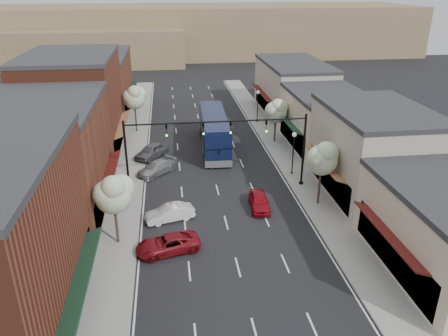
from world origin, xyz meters
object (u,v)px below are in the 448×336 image
object	(u,v)px
parked_car_a	(168,244)
parked_car_b	(170,213)
signal_mast_left	(153,146)
coach_bus	(214,131)
tree_left_near	(114,193)
red_hatchback	(259,201)
signal_mast_right	(279,140)
tree_right_near	(323,157)
tree_left_far	(134,97)
parked_car_c	(156,168)
tree_right_far	(276,110)
parked_car_d	(152,151)
lamp_post_far	(258,101)
lamp_post_near	(294,146)

from	to	relation	value
parked_car_a	parked_car_b	bearing A→B (deg)	163.76
signal_mast_left	coach_bus	bearing A→B (deg)	59.56
coach_bus	parked_car_a	world-z (taller)	coach_bus
tree_left_near	coach_bus	world-z (taller)	tree_left_near
signal_mast_left	red_hatchback	size ratio (longest dim) A/B	2.12
signal_mast_right	tree_right_near	bearing A→B (deg)	-56.09
signal_mast_right	tree_left_near	world-z (taller)	signal_mast_right
parked_car_a	signal_mast_right	bearing A→B (deg)	119.18
tree_left_far	parked_car_c	distance (m)	14.35
signal_mast_right	tree_left_near	bearing A→B (deg)	-149.86
tree_right_near	parked_car_a	size ratio (longest dim) A/B	1.31
tree_right_far	red_hatchback	size ratio (longest dim) A/B	1.40
parked_car_a	parked_car_d	world-z (taller)	parked_car_d
signal_mast_right	lamp_post_far	xyz separation A→B (m)	(2.18, 20.00, -1.62)
lamp_post_far	tree_left_near	bearing A→B (deg)	-119.78
signal_mast_left	tree_right_near	size ratio (longest dim) A/B	1.38
signal_mast_left	lamp_post_near	xyz separation A→B (m)	(13.42, 2.50, -1.62)
tree_right_far	red_hatchback	xyz separation A→B (m)	(-5.23, -15.94, -3.33)
signal_mast_left	parked_car_a	xyz separation A→B (m)	(0.94, -9.52, -3.99)
signal_mast_right	coach_bus	bearing A→B (deg)	112.84
red_hatchback	tree_left_far	bearing A→B (deg)	121.14
signal_mast_left	tree_left_far	distance (m)	18.14
signal_mast_right	tree_right_near	distance (m)	4.89
tree_left_far	lamp_post_near	distance (m)	22.33
signal_mast_right	parked_car_a	world-z (taller)	signal_mast_right
lamp_post_far	tree_right_far	bearing A→B (deg)	-86.12
lamp_post_far	parked_car_c	bearing A→B (deg)	-130.74
parked_car_b	lamp_post_far	bearing A→B (deg)	138.61
lamp_post_near	parked_car_b	xyz separation A→B (m)	(-12.27, -7.53, -2.36)
tree_right_far	parked_car_b	xyz separation A→B (m)	(-12.81, -16.97, -3.34)
tree_right_far	parked_car_d	distance (m)	15.21
tree_left_far	lamp_post_far	world-z (taller)	tree_left_far
parked_car_d	tree_right_far	bearing A→B (deg)	47.70
tree_right_far	parked_car_d	bearing A→B (deg)	-168.19
signal_mast_left	coach_bus	world-z (taller)	signal_mast_left
tree_right_near	tree_left_near	world-z (taller)	tree_right_near
tree_right_near	lamp_post_near	distance (m)	6.74
tree_right_near	coach_bus	world-z (taller)	tree_right_near
lamp_post_near	coach_bus	bearing A→B (deg)	128.50
lamp_post_near	lamp_post_far	size ratio (longest dim) A/B	1.00
signal_mast_right	parked_car_d	bearing A→B (deg)	143.01
signal_mast_left	lamp_post_far	bearing A→B (deg)	56.14
red_hatchback	parked_car_d	world-z (taller)	parked_car_d
lamp_post_near	red_hatchback	world-z (taller)	lamp_post_near
parked_car_a	signal_mast_left	bearing A→B (deg)	172.08
parked_car_b	red_hatchback	bearing A→B (deg)	82.46
tree_left_near	parked_car_b	distance (m)	6.02
parked_car_a	coach_bus	bearing A→B (deg)	151.25
tree_left_far	lamp_post_far	bearing A→B (deg)	7.30
tree_right_far	parked_car_d	xyz separation A→B (m)	(-14.55, -3.04, -3.22)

